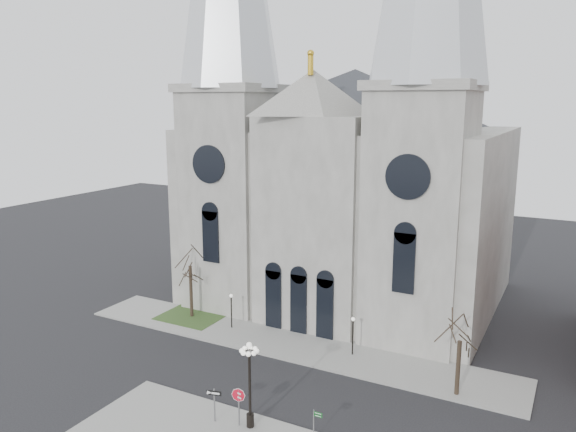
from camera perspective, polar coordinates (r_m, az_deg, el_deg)
The scene contains 12 objects.
ground at distance 41.94m, azimuth -7.72°, elevation -18.23°, with size 160.00×160.00×0.00m, color black.
sidewalk_far at distance 50.22m, azimuth -0.21°, elevation -12.77°, with size 40.00×6.00×0.14m, color gray.
grass_patch at distance 56.57m, azimuth -9.73°, elevation -10.04°, with size 6.00×5.00×0.18m, color #2D4E21.
cathedral at distance 56.52m, azimuth 5.55°, elevation 9.20°, with size 33.00×26.66×54.00m.
tree_left at distance 54.80m, azimuth -9.93°, elevation -4.69°, with size 3.20×3.20×7.50m.
tree_right at distance 42.16m, azimuth 17.08°, elevation -11.72°, with size 3.20×3.20×6.00m.
ped_lamp_left at distance 52.63m, azimuth -5.78°, elevation -9.00°, with size 0.32×0.32×3.26m.
ped_lamp_right at distance 47.43m, azimuth 6.61°, elevation -11.39°, with size 0.32×0.32×3.26m.
stop_sign at distance 38.09m, azimuth -5.03°, elevation -18.02°, with size 0.93×0.19×2.61m.
globe_lamp at distance 37.02m, azimuth -3.93°, elevation -15.75°, with size 1.60×1.60×5.83m.
one_way_sign at distance 38.80m, azimuth -7.49°, elevation -18.01°, with size 0.99×0.30×2.31m.
street_name_sign at distance 37.02m, azimuth 2.74°, elevation -20.15°, with size 0.63×0.08×1.96m.
Camera 1 is at (21.66, -29.29, 20.79)m, focal length 35.00 mm.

